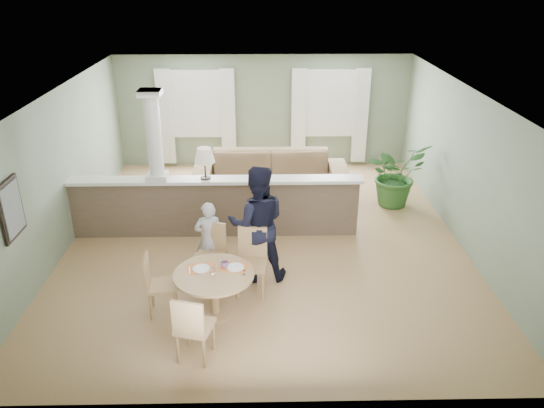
{
  "coord_description": "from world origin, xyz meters",
  "views": [
    {
      "loc": [
        -0.05,
        -8.61,
        4.57
      ],
      "look_at": [
        0.11,
        -1.0,
        1.14
      ],
      "focal_mm": 35.0,
      "sensor_mm": 36.0,
      "label": 1
    }
  ],
  "objects_px": {
    "chair_far_man": "(252,258)",
    "man_person": "(257,224)",
    "chair_side": "(157,282)",
    "child_person": "(209,239)",
    "houseplant": "(396,174)",
    "dining_table": "(215,281)",
    "sofa": "(271,177)",
    "chair_far_boy": "(212,250)",
    "chair_near": "(192,326)"
  },
  "relations": [
    {
      "from": "houseplant",
      "to": "dining_table",
      "type": "height_order",
      "value": "houseplant"
    },
    {
      "from": "houseplant",
      "to": "child_person",
      "type": "bearing_deg",
      "value": -143.33
    },
    {
      "from": "houseplant",
      "to": "child_person",
      "type": "relative_size",
      "value": 1.06
    },
    {
      "from": "sofa",
      "to": "child_person",
      "type": "distance_m",
      "value": 3.24
    },
    {
      "from": "chair_near",
      "to": "child_person",
      "type": "xyz_separation_m",
      "value": [
        0.03,
        2.1,
        0.1
      ]
    },
    {
      "from": "chair_far_boy",
      "to": "chair_near",
      "type": "distance_m",
      "value": 1.93
    },
    {
      "from": "chair_far_man",
      "to": "chair_side",
      "type": "height_order",
      "value": "chair_far_man"
    },
    {
      "from": "houseplant",
      "to": "chair_near",
      "type": "relative_size",
      "value": 1.4
    },
    {
      "from": "chair_near",
      "to": "child_person",
      "type": "distance_m",
      "value": 2.1
    },
    {
      "from": "man_person",
      "to": "chair_far_man",
      "type": "bearing_deg",
      "value": 75.23
    },
    {
      "from": "sofa",
      "to": "chair_far_man",
      "type": "distance_m",
      "value": 3.59
    },
    {
      "from": "chair_far_man",
      "to": "chair_far_boy",
      "type": "bearing_deg",
      "value": 158.16
    },
    {
      "from": "houseplant",
      "to": "dining_table",
      "type": "distance_m",
      "value": 5.11
    },
    {
      "from": "dining_table",
      "to": "chair_far_man",
      "type": "distance_m",
      "value": 0.8
    },
    {
      "from": "dining_table",
      "to": "houseplant",
      "type": "bearing_deg",
      "value": 47.95
    },
    {
      "from": "sofa",
      "to": "chair_far_man",
      "type": "bearing_deg",
      "value": -95.24
    },
    {
      "from": "chair_side",
      "to": "child_person",
      "type": "relative_size",
      "value": 0.73
    },
    {
      "from": "child_person",
      "to": "sofa",
      "type": "bearing_deg",
      "value": -116.24
    },
    {
      "from": "chair_near",
      "to": "chair_side",
      "type": "relative_size",
      "value": 1.04
    },
    {
      "from": "dining_table",
      "to": "chair_far_boy",
      "type": "xyz_separation_m",
      "value": [
        -0.12,
        0.95,
        -0.02
      ]
    },
    {
      "from": "chair_far_man",
      "to": "sofa",
      "type": "bearing_deg",
      "value": 90.38
    },
    {
      "from": "chair_near",
      "to": "chair_side",
      "type": "xyz_separation_m",
      "value": [
        -0.62,
        1.03,
        -0.02
      ]
    },
    {
      "from": "houseplant",
      "to": "chair_far_boy",
      "type": "distance_m",
      "value": 4.55
    },
    {
      "from": "chair_far_boy",
      "to": "chair_near",
      "type": "relative_size",
      "value": 0.99
    },
    {
      "from": "sofa",
      "to": "dining_table",
      "type": "bearing_deg",
      "value": -101.3
    },
    {
      "from": "chair_far_man",
      "to": "man_person",
      "type": "xyz_separation_m",
      "value": [
        0.08,
        0.39,
        0.38
      ]
    },
    {
      "from": "chair_far_man",
      "to": "man_person",
      "type": "height_order",
      "value": "man_person"
    },
    {
      "from": "sofa",
      "to": "chair_near",
      "type": "relative_size",
      "value": 3.44
    },
    {
      "from": "houseplant",
      "to": "chair_far_man",
      "type": "height_order",
      "value": "houseplant"
    },
    {
      "from": "houseplant",
      "to": "child_person",
      "type": "distance_m",
      "value": 4.48
    },
    {
      "from": "man_person",
      "to": "chair_side",
      "type": "bearing_deg",
      "value": 31.32
    },
    {
      "from": "chair_far_man",
      "to": "houseplant",
      "type": "bearing_deg",
      "value": 53.5
    },
    {
      "from": "chair_far_man",
      "to": "man_person",
      "type": "bearing_deg",
      "value": 83.72
    },
    {
      "from": "sofa",
      "to": "chair_far_man",
      "type": "xyz_separation_m",
      "value": [
        -0.35,
        -3.57,
        0.08
      ]
    },
    {
      "from": "houseplant",
      "to": "chair_far_man",
      "type": "xyz_separation_m",
      "value": [
        -2.91,
        -3.18,
        -0.1
      ]
    },
    {
      "from": "chair_side",
      "to": "man_person",
      "type": "xyz_separation_m",
      "value": [
        1.42,
        0.95,
        0.44
      ]
    },
    {
      "from": "chair_far_boy",
      "to": "man_person",
      "type": "distance_m",
      "value": 0.84
    },
    {
      "from": "dining_table",
      "to": "chair_near",
      "type": "xyz_separation_m",
      "value": [
        -0.2,
        -0.98,
        -0.02
      ]
    },
    {
      "from": "sofa",
      "to": "child_person",
      "type": "bearing_deg",
      "value": -108.26
    },
    {
      "from": "child_person",
      "to": "man_person",
      "type": "height_order",
      "value": "man_person"
    },
    {
      "from": "chair_near",
      "to": "child_person",
      "type": "height_order",
      "value": "child_person"
    },
    {
      "from": "chair_far_man",
      "to": "dining_table",
      "type": "bearing_deg",
      "value": -123.87
    },
    {
      "from": "chair_far_boy",
      "to": "chair_near",
      "type": "height_order",
      "value": "chair_near"
    },
    {
      "from": "sofa",
      "to": "chair_side",
      "type": "relative_size",
      "value": 3.57
    },
    {
      "from": "chair_far_man",
      "to": "chair_side",
      "type": "distance_m",
      "value": 1.45
    },
    {
      "from": "sofa",
      "to": "houseplant",
      "type": "xyz_separation_m",
      "value": [
        2.56,
        -0.39,
        0.19
      ]
    },
    {
      "from": "chair_near",
      "to": "child_person",
      "type": "bearing_deg",
      "value": -75.86
    },
    {
      "from": "dining_table",
      "to": "child_person",
      "type": "height_order",
      "value": "child_person"
    },
    {
      "from": "houseplant",
      "to": "chair_far_man",
      "type": "relative_size",
      "value": 1.31
    },
    {
      "from": "chair_far_man",
      "to": "child_person",
      "type": "height_order",
      "value": "child_person"
    }
  ]
}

